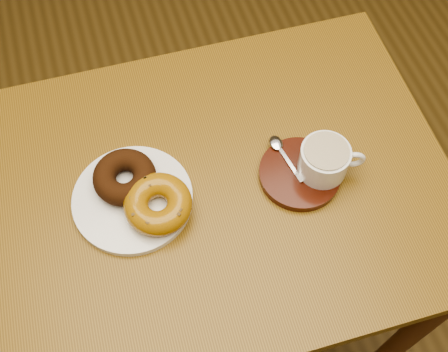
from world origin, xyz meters
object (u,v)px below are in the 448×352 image
object	(u,v)px
cafe_table	(214,215)
saucer	(300,174)
donut_plate	(133,199)
coffee_cup	(325,160)

from	to	relation	value
cafe_table	saucer	size ratio (longest dim) A/B	5.96
cafe_table	donut_plate	distance (m)	0.20
cafe_table	donut_plate	xyz separation A→B (m)	(-0.14, 0.01, 0.13)
saucer	donut_plate	bearing A→B (deg)	172.25
cafe_table	coffee_cup	bearing A→B (deg)	-8.87
saucer	coffee_cup	size ratio (longest dim) A/B	1.29
cafe_table	coffee_cup	xyz separation A→B (m)	(0.19, -0.04, 0.17)
cafe_table	coffee_cup	distance (m)	0.26
coffee_cup	donut_plate	bearing A→B (deg)	-170.07
donut_plate	coffee_cup	world-z (taller)	coffee_cup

